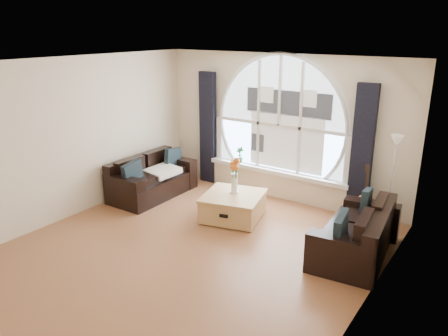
% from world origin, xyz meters
% --- Properties ---
extents(ground, '(5.00, 5.50, 0.01)m').
position_xyz_m(ground, '(0.00, 0.00, 0.00)').
color(ground, brown).
rests_on(ground, ground).
extents(ceiling, '(5.00, 5.50, 0.01)m').
position_xyz_m(ceiling, '(0.00, 0.00, 2.70)').
color(ceiling, silver).
rests_on(ceiling, ground).
extents(wall_back, '(5.00, 0.01, 2.70)m').
position_xyz_m(wall_back, '(0.00, 2.75, 1.35)').
color(wall_back, beige).
rests_on(wall_back, ground).
extents(wall_left, '(0.01, 5.50, 2.70)m').
position_xyz_m(wall_left, '(-2.50, 0.00, 1.35)').
color(wall_left, beige).
rests_on(wall_left, ground).
extents(wall_right, '(0.01, 5.50, 2.70)m').
position_xyz_m(wall_right, '(2.50, 0.00, 1.35)').
color(wall_right, beige).
rests_on(wall_right, ground).
extents(attic_slope, '(0.92, 5.50, 0.72)m').
position_xyz_m(attic_slope, '(2.20, 0.00, 2.35)').
color(attic_slope, silver).
rests_on(attic_slope, ground).
extents(arched_window, '(2.60, 0.06, 2.15)m').
position_xyz_m(arched_window, '(0.00, 2.72, 1.62)').
color(arched_window, silver).
rests_on(arched_window, wall_back).
extents(window_sill, '(2.90, 0.22, 0.08)m').
position_xyz_m(window_sill, '(0.00, 2.65, 0.51)').
color(window_sill, white).
rests_on(window_sill, wall_back).
extents(window_frame, '(2.76, 0.08, 2.15)m').
position_xyz_m(window_frame, '(0.00, 2.69, 1.62)').
color(window_frame, white).
rests_on(window_frame, wall_back).
extents(neighbor_house, '(1.70, 0.02, 1.50)m').
position_xyz_m(neighbor_house, '(0.15, 2.71, 1.50)').
color(neighbor_house, silver).
rests_on(neighbor_house, wall_back).
extents(curtain_left, '(0.35, 0.12, 2.30)m').
position_xyz_m(curtain_left, '(-1.60, 2.63, 1.15)').
color(curtain_left, black).
rests_on(curtain_left, ground).
extents(curtain_right, '(0.35, 0.12, 2.30)m').
position_xyz_m(curtain_right, '(1.60, 2.63, 1.15)').
color(curtain_right, black).
rests_on(curtain_right, ground).
extents(sofa_left, '(0.88, 1.72, 0.76)m').
position_xyz_m(sofa_left, '(-1.99, 1.34, 0.40)').
color(sofa_left, black).
rests_on(sofa_left, ground).
extents(sofa_right, '(1.02, 1.75, 0.74)m').
position_xyz_m(sofa_right, '(2.02, 1.30, 0.40)').
color(sofa_right, black).
rests_on(sofa_right, ground).
extents(coffee_chest, '(1.18, 1.18, 0.47)m').
position_xyz_m(coffee_chest, '(-0.12, 1.35, 0.24)').
color(coffee_chest, tan).
rests_on(coffee_chest, ground).
extents(throw_blanket, '(0.64, 0.64, 0.10)m').
position_xyz_m(throw_blanket, '(-1.82, 1.45, 0.50)').
color(throw_blanket, silver).
rests_on(throw_blanket, sofa_left).
extents(vase_flowers, '(0.24, 0.24, 0.70)m').
position_xyz_m(vase_flowers, '(-0.15, 1.43, 0.82)').
color(vase_flowers, white).
rests_on(vase_flowers, coffee_chest).
extents(floor_lamp, '(0.24, 0.24, 1.60)m').
position_xyz_m(floor_lamp, '(2.20, 2.29, 0.80)').
color(floor_lamp, '#B2B2B2').
rests_on(floor_lamp, ground).
extents(guitar, '(0.41, 0.32, 1.06)m').
position_xyz_m(guitar, '(1.80, 2.42, 0.53)').
color(guitar, '#97612F').
rests_on(guitar, ground).
extents(potted_plant, '(0.18, 0.13, 0.32)m').
position_xyz_m(potted_plant, '(-0.82, 2.65, 0.71)').
color(potted_plant, '#1E6023').
rests_on(potted_plant, window_sill).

